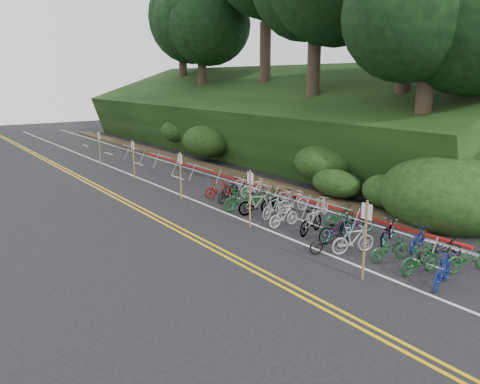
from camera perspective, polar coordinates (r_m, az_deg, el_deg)
The scene contains 11 objects.
ground at distance 16.19m, azimuth 10.40°, elevation -9.10°, with size 120.00×120.00×0.00m, color black.
road_markings at distance 24.15m, azimuth -6.07°, elevation -1.26°, with size 7.47×80.00×0.01m.
red_curb at distance 28.40m, azimuth 0.85°, elevation 1.19°, with size 0.25×28.00×0.10m, color maroon.
embankment at distance 37.92m, azimuth 3.27°, elevation 8.19°, with size 14.30×48.14×9.11m.
tree_cluster at distance 38.66m, azimuth -3.53°, elevation 21.75°, with size 32.59×54.16×18.64m.
bike_rack_front at distance 16.10m, azimuth 26.05°, elevation -7.45°, with size 1.09×2.90×1.07m.
bike_racks_rest at distance 27.57m, azimuth -4.89°, elevation 2.46°, with size 1.14×23.00×1.17m.
signpost_near at distance 15.08m, azimuth 15.01°, elevation -5.09°, with size 0.08×0.40×2.59m.
signposts_rest at distance 27.20m, azimuth -10.35°, elevation 3.37°, with size 0.08×18.40×2.50m.
bike_front at distance 17.45m, azimuth 10.86°, elevation -5.83°, with size 1.72×0.60×0.90m, color black.
bike_valet at distance 20.14m, azimuth 9.57°, elevation -3.00°, with size 3.26×14.83×1.09m.
Camera 1 is at (-10.97, -10.15, 6.22)m, focal length 35.00 mm.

